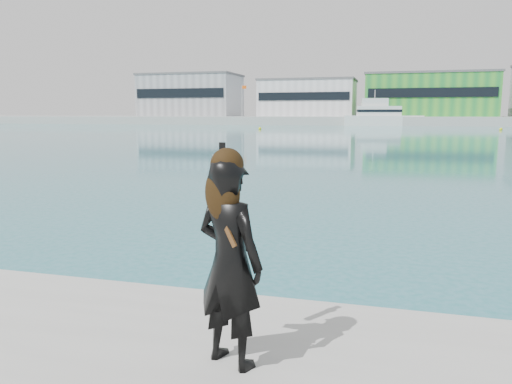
# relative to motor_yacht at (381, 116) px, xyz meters

# --- Properties ---
(far_quay) EXTENTS (320.00, 40.00, 2.00)m
(far_quay) POSITION_rel_motor_yacht_xyz_m (2.89, 18.24, -1.23)
(far_quay) COLOR #9E9E99
(far_quay) RESTS_ON ground
(warehouse_grey_left) EXTENTS (26.52, 16.36, 11.50)m
(warehouse_grey_left) POSITION_rel_motor_yacht_xyz_m (-52.11, 16.22, 5.53)
(warehouse_grey_left) COLOR gray
(warehouse_grey_left) RESTS_ON far_quay
(warehouse_white) EXTENTS (24.48, 15.35, 9.50)m
(warehouse_white) POSITION_rel_motor_yacht_xyz_m (-19.11, 16.22, 4.53)
(warehouse_white) COLOR silver
(warehouse_white) RESTS_ON far_quay
(warehouse_green) EXTENTS (30.60, 16.36, 10.50)m
(warehouse_green) POSITION_rel_motor_yacht_xyz_m (10.89, 16.22, 5.03)
(warehouse_green) COLOR #228A36
(warehouse_green) RESTS_ON far_quay
(flagpole_left) EXTENTS (1.28, 0.16, 8.00)m
(flagpole_left) POSITION_rel_motor_yacht_xyz_m (-35.02, 9.24, 4.31)
(flagpole_left) COLOR silver
(flagpole_left) RESTS_ON far_quay
(flagpole_right) EXTENTS (1.28, 0.16, 8.00)m
(flagpole_right) POSITION_rel_motor_yacht_xyz_m (24.98, 9.24, 4.31)
(flagpole_right) COLOR silver
(flagpole_right) RESTS_ON far_quay
(motor_yacht) EXTENTS (17.44, 6.89, 7.92)m
(motor_yacht) POSITION_rel_motor_yacht_xyz_m (0.00, 0.00, 0.00)
(motor_yacht) COLOR white
(motor_yacht) RESTS_ON ground
(buoy_far) EXTENTS (0.50, 0.50, 0.50)m
(buoy_far) POSITION_rel_motor_yacht_xyz_m (-19.08, -32.41, -2.23)
(buoy_far) COLOR #DBDA0B
(buoy_far) RESTS_ON ground
(buoy_extra) EXTENTS (0.50, 0.50, 0.50)m
(buoy_extra) POSITION_rel_motor_yacht_xyz_m (19.86, -25.94, -2.23)
(buoy_extra) COLOR #DBDA0B
(buoy_extra) RESTS_ON ground
(woman) EXTENTS (0.65, 0.54, 1.60)m
(woman) POSITION_rel_motor_yacht_xyz_m (2.18, -112.14, -0.62)
(woman) COLOR black
(woman) RESTS_ON near_quay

